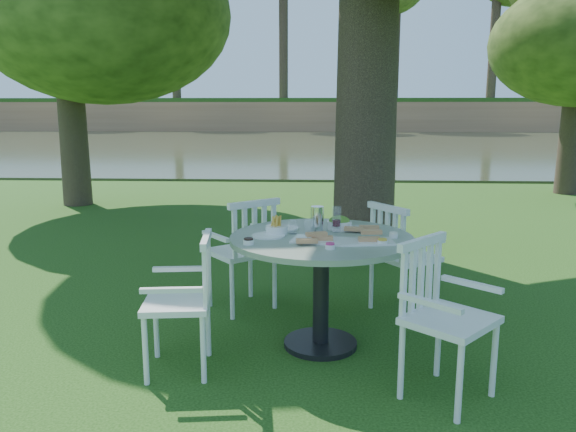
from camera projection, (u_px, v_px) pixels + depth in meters
The scene contains 9 objects.
ground at pixel (287, 315), 4.96m from camera, with size 140.00×140.00×0.00m, color #13380B.
table at pixel (321, 259), 4.18m from camera, with size 1.36×1.36×0.86m.
chair_ne at pixel (397, 250), 4.88m from camera, with size 0.66×0.67×0.98m.
chair_nw at pixel (247, 246), 4.95m from camera, with size 0.70×0.70×1.02m.
chair_sw at pixel (191, 293), 3.83m from camera, with size 0.50×0.53×0.95m.
chair_se at pixel (436, 305), 3.51m from camera, with size 0.69×0.69×0.99m.
tableware at pixel (320, 229), 4.22m from camera, with size 1.11×0.77×0.20m.
river at pixel (312, 145), 27.51m from camera, with size 100.00×28.00×0.12m, color #303620.
far_bank at pixel (318, 37), 43.88m from camera, with size 100.00×18.00×15.20m.
Camera 1 is at (0.25, -4.70, 1.80)m, focal length 35.00 mm.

